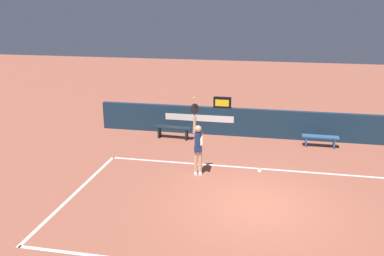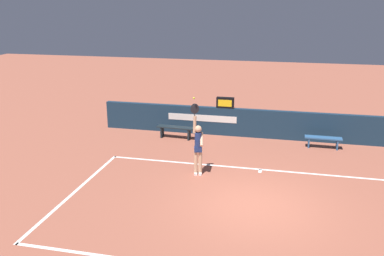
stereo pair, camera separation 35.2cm
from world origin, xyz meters
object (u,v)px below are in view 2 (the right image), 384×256
Objects in this scene: tennis_ball at (194,98)px; speed_display at (225,103)px; tennis_player at (198,146)px; courtside_bench_near at (175,129)px; courtside_bench_far at (323,140)px.

speed_display is at bearing 85.69° from tennis_ball.
courtside_bench_near is at bearing 116.17° from tennis_player.
tennis_ball is at bearing -66.16° from courtside_bench_near.
courtside_bench_near is at bearing -154.73° from speed_display.
courtside_bench_near is (-1.73, 3.51, -0.63)m from tennis_player.
speed_display is 4.47m from tennis_player.
speed_display is 2.42m from courtside_bench_near.
courtside_bench_near is at bearing -178.83° from courtside_bench_far.
tennis_ball is at bearing -94.31° from speed_display.
tennis_ball reaches higher than tennis_player.
speed_display is 11.31× the size of tennis_ball.
tennis_player reaches higher than courtside_bench_near.
speed_display reaches higher than courtside_bench_far.
courtside_bench_near is (-1.62, 3.67, -2.27)m from tennis_ball.
tennis_player is 37.17× the size of tennis_ball.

